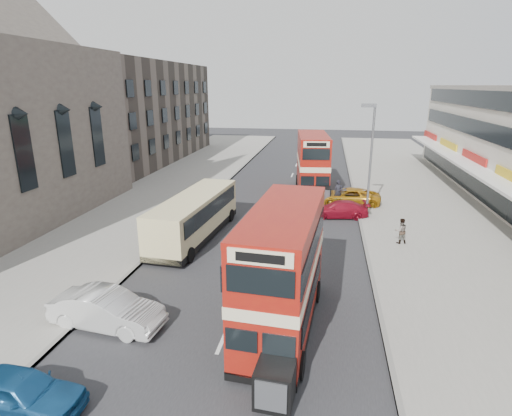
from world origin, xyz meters
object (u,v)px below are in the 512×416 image
Objects in this scene: coach at (195,215)px; car_right_b at (349,197)px; car_left_front at (107,310)px; cyclist at (338,198)px; street_lamp at (370,153)px; car_right_a at (339,209)px; pedestrian_near at (401,231)px; bus_main at (283,270)px; car_left_near at (19,392)px; bus_second at (312,163)px.

coach is 13.48m from car_right_b.
car_left_front is 20.86m from cyclist.
street_lamp is at bearing 32.23° from coach.
pedestrian_near is (3.53, -4.94, 0.33)m from car_right_a.
bus_main is 2.26× the size of car_left_near.
bus_main is 9.31m from car_left_near.
car_right_b is at bearing -96.30° from bus_main.
car_left_near is 22.71m from car_right_a.
car_left_front is at bearing -125.18° from street_lamp.
street_lamp is at bearing -28.90° from car_left_front.
car_left_front is 2.11× the size of cyclist.
pedestrian_near reaches higher than car_right_a.
bus_second is 28.87m from car_left_near.
bus_main is 11.25m from coach.
bus_second reaches higher than cyclist.
car_left_front is at bearing -37.99° from car_right_a.
car_right_a is 0.85× the size of car_right_b.
bus_main is 2.11× the size of car_right_a.
bus_main is 1.92× the size of car_left_front.
cyclist reaches higher than car_left_front.
street_lamp is at bearing -59.32° from cyclist.
pedestrian_near is at bearing -71.48° from street_lamp.
street_lamp reaches higher than pedestrian_near.
car_left_front is (-11.28, -16.00, -4.03)m from street_lamp.
bus_main reaches higher than car_right_a.
bus_main is at bearing -106.52° from street_lamp.
pedestrian_near reaches higher than car_left_near.
pedestrian_near is at bearing 109.55° from bus_second.
car_left_near is at bearing 34.53° from pedestrian_near.
bus_main is at bearing -103.43° from cyclist.
car_right_b is at bearing 35.11° from cyclist.
bus_main is 4.03× the size of cyclist.
coach reaches higher than pedestrian_near.
street_lamp reaches higher than car_right_a.
car_right_b is at bearing -21.55° from car_left_front.
bus_second is (0.22, 22.15, 0.12)m from bus_main.
car_right_b is (3.36, 18.23, -1.83)m from bus_main.
car_left_front reaches higher than car_right_a.
cyclist is (-3.57, 7.57, -0.16)m from pedestrian_near.
street_lamp is 8.68m from bus_second.
bus_main is (-4.41, -14.85, -2.27)m from street_lamp.
car_right_a is (9.65, 20.56, -0.06)m from car_left_near.
coach is 12.63m from pedestrian_near.
cyclist is (9.36, 18.64, 0.02)m from car_left_front.
car_left_front is at bearing -1.37° from car_left_near.
street_lamp is at bearing 113.87° from bus_second.
car_left_near is 0.93× the size of car_right_a.
car_right_b is 1.14m from cyclist.
car_right_a is at bearing -24.16° from car_left_front.
bus_second is at bearing -13.02° from car_left_near.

